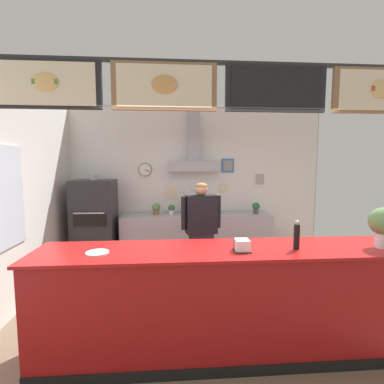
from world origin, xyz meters
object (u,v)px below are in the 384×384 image
napkin_holder (242,246)px  basil_vase (384,225)px  espresso_machine (196,204)px  potted_thyme (156,208)px  potted_basil (256,207)px  potted_rosemary (172,209)px  condiment_plate (97,253)px  pizza_oven (95,224)px  shop_worker (201,234)px  pepper_grinder (297,235)px

napkin_holder → basil_vase: basil_vase is taller
napkin_holder → basil_vase: bearing=0.4°
espresso_machine → basil_vase: size_ratio=1.17×
espresso_machine → potted_thyme: (-0.77, 0.06, -0.09)m
potted_basil → basil_vase: basil_vase is taller
potted_rosemary → condiment_plate: bearing=-104.0°
pizza_oven → basil_vase: size_ratio=4.27×
shop_worker → pepper_grinder: 1.70m
potted_rosemary → condiment_plate: size_ratio=0.92×
espresso_machine → pepper_grinder: pepper_grinder is taller
potted_basil → pepper_grinder: pepper_grinder is taller
shop_worker → condiment_plate: size_ratio=7.69×
potted_basil → basil_vase: bearing=-81.6°
shop_worker → potted_thyme: shop_worker is taller
napkin_holder → potted_thyme: bearing=108.7°
pepper_grinder → potted_basil: bearing=80.6°
pepper_grinder → basil_vase: bearing=-1.0°
espresso_machine → basil_vase: 3.24m
espresso_machine → potted_thyme: size_ratio=2.12×
potted_thyme → condiment_plate: 2.85m
potted_rosemary → basil_vase: (2.10, -2.81, 0.27)m
pepper_grinder → condiment_plate: 1.92m
pizza_oven → shop_worker: (1.86, -1.13, 0.06)m
pizza_oven → pepper_grinder: size_ratio=6.03×
potted_rosemary → napkin_holder: 2.90m
pizza_oven → condiment_plate: bearing=-74.4°
pizza_oven → potted_rosemary: size_ratio=8.74×
pizza_oven → potted_thyme: size_ratio=7.73×
potted_thyme → napkin_holder: size_ratio=1.36×
pepper_grinder → espresso_machine: bearing=105.1°
shop_worker → napkin_holder: (0.23, -1.50, 0.26)m
pizza_oven → condiment_plate: (0.72, -2.59, 0.27)m
pizza_oven → napkin_holder: (2.09, -2.63, 0.32)m
pizza_oven → condiment_plate: 2.71m
pepper_grinder → condiment_plate: size_ratio=1.34×
espresso_machine → condiment_plate: bearing=-112.9°
napkin_holder → potted_rosemary: bearing=103.4°
shop_worker → potted_basil: size_ratio=7.46×
pizza_oven → basil_vase: bearing=-36.7°
potted_basil → potted_rosemary: potted_basil is taller
potted_thyme → basil_vase: basil_vase is taller
potted_thyme → basil_vase: (2.40, -2.85, 0.26)m
pepper_grinder → pizza_oven: bearing=135.3°
espresso_machine → potted_rosemary: bearing=177.5°
pizza_oven → shop_worker: pizza_oven is taller
pizza_oven → potted_basil: bearing=3.7°
potted_thyme → potted_basil: bearing=-0.8°
potted_thyme → espresso_machine: bearing=-4.7°
basil_vase → pizza_oven: bearing=143.3°
potted_basil → shop_worker: bearing=-132.9°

